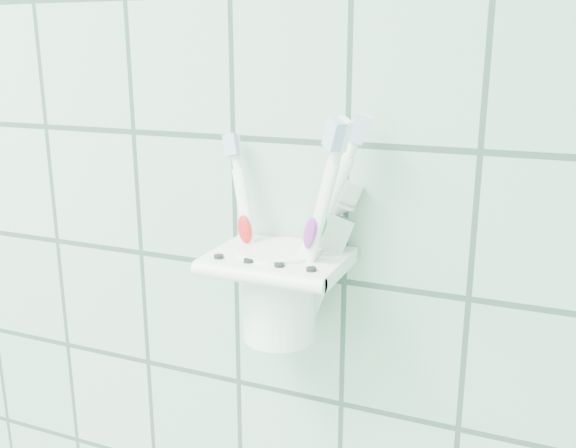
% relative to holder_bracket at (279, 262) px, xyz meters
% --- Properties ---
extents(holder_bracket, '(0.12, 0.10, 0.04)m').
position_rel_holder_bracket_xyz_m(holder_bracket, '(0.00, 0.00, 0.00)').
color(holder_bracket, white).
rests_on(holder_bracket, wall_back).
extents(cup, '(0.08, 0.08, 0.09)m').
position_rel_holder_bracket_xyz_m(cup, '(-0.00, 0.00, -0.03)').
color(cup, white).
rests_on(cup, holder_bracket).
extents(toothbrush_pink, '(0.05, 0.05, 0.18)m').
position_rel_holder_bracket_xyz_m(toothbrush_pink, '(-0.01, -0.01, 0.03)').
color(toothbrush_pink, white).
rests_on(toothbrush_pink, cup).
extents(toothbrush_blue, '(0.08, 0.05, 0.21)m').
position_rel_holder_bracket_xyz_m(toothbrush_blue, '(-0.00, -0.01, 0.04)').
color(toothbrush_blue, white).
rests_on(toothbrush_blue, cup).
extents(toothbrush_orange, '(0.07, 0.05, 0.21)m').
position_rel_holder_bracket_xyz_m(toothbrush_orange, '(0.01, 0.00, 0.04)').
color(toothbrush_orange, white).
rests_on(toothbrush_orange, cup).
extents(toothpaste_tube, '(0.07, 0.04, 0.16)m').
position_rel_holder_bracket_xyz_m(toothpaste_tube, '(0.01, 0.01, 0.02)').
color(toothpaste_tube, silver).
rests_on(toothpaste_tube, cup).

